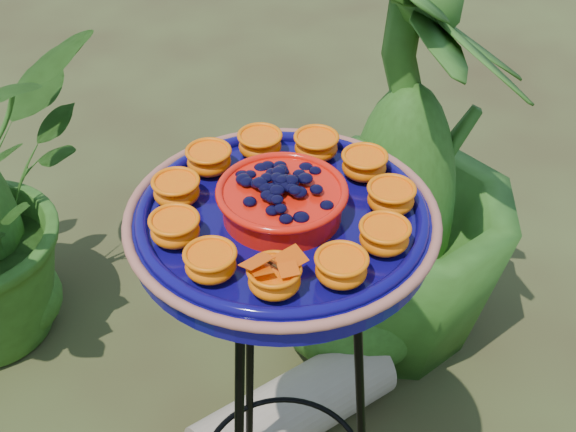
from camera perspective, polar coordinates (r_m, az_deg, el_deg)
The scene contains 4 objects.
tripod_stand at distance 1.52m, azimuth -0.35°, elevation -12.02°, with size 0.43×0.43×0.92m.
feeder_dish at distance 1.23m, azimuth -0.42°, elevation 0.03°, with size 0.60×0.60×0.11m.
driftwood_log at distance 2.08m, azimuth 0.43°, elevation -13.53°, with size 0.18×0.18×0.53m, color gray.
shrub_back_right at distance 2.05m, azimuth 8.23°, elevation 3.70°, with size 0.64×0.64×1.15m, color #244813.
Camera 1 is at (0.03, -1.09, 1.73)m, focal length 50.00 mm.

